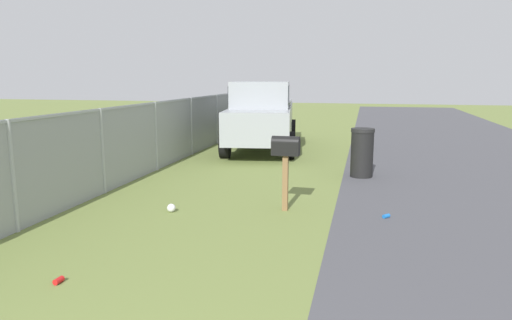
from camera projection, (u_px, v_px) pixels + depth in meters
The scene contains 7 objects.
mailbox at pixel (286, 152), 7.77m from camera, with size 0.23×0.46×1.27m.
pickup_truck at pixel (262, 114), 14.40m from camera, with size 5.79×2.66×2.09m.
trash_bin at pixel (362, 153), 10.50m from camera, with size 0.52×0.52×1.10m.
fence_section at pixel (132, 140), 10.08m from camera, with size 16.61×0.07×1.65m.
litter_can_midfield_a at pixel (59, 280), 5.13m from camera, with size 0.07×0.07×0.12m, color red.
litter_can_by_mailbox at pixel (386, 216), 7.49m from camera, with size 0.07×0.07×0.12m, color blue.
litter_bag_far_scatter at pixel (171, 208), 7.83m from camera, with size 0.14×0.14×0.14m, color silver.
Camera 1 is at (-0.60, -1.29, 2.23)m, focal length 32.88 mm.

